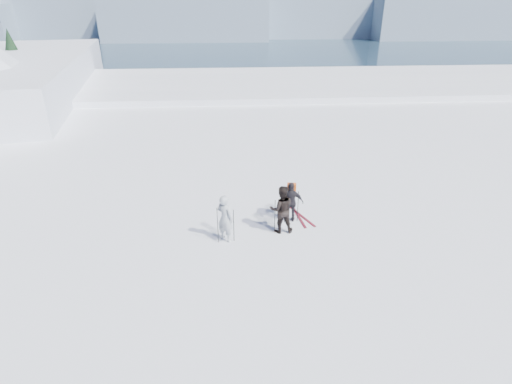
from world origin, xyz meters
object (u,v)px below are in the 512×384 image
at_px(skier_dark, 281,209).
at_px(skis_loose, 300,217).
at_px(skier_pack, 291,202).
at_px(skier_grey, 225,218).

distance_m(skier_dark, skis_loose, 1.56).
bearing_deg(skier_pack, skier_grey, 34.85).
xyz_separation_m(skier_pack, skis_loose, (0.43, 0.23, -0.76)).
height_order(skier_grey, skier_dark, skier_dark).
distance_m(skier_grey, skis_loose, 3.27).
bearing_deg(skier_dark, skis_loose, -133.17).
height_order(skier_grey, skis_loose, skier_grey).
relative_size(skier_pack, skis_loose, 0.91).
bearing_deg(skier_pack, skis_loose, -142.49).
bearing_deg(skis_loose, skier_grey, -154.01).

